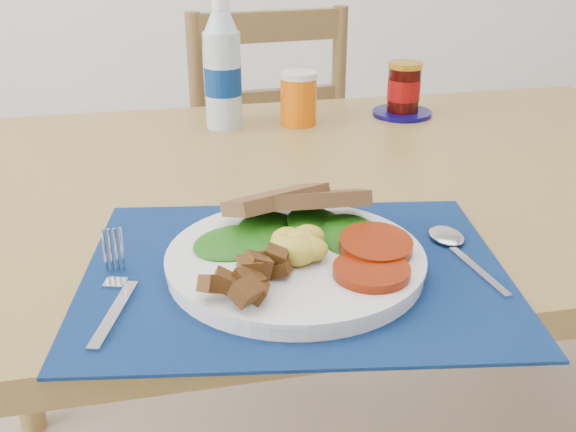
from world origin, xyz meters
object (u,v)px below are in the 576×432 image
at_px(chair_far, 259,141).
at_px(jam_on_saucer, 404,92).
at_px(breakfast_plate, 291,255).
at_px(water_bottle, 223,72).
at_px(juice_glass, 298,100).

bearing_deg(chair_far, jam_on_saucer, 112.56).
height_order(breakfast_plate, jam_on_saucer, jam_on_saucer).
relative_size(breakfast_plate, water_bottle, 1.22).
height_order(chair_far, water_bottle, chair_far).
height_order(chair_far, breakfast_plate, chair_far).
bearing_deg(juice_glass, jam_on_saucer, 4.48).
height_order(water_bottle, jam_on_saucer, water_bottle).
distance_m(breakfast_plate, water_bottle, 0.61).
distance_m(water_bottle, jam_on_saucer, 0.37).
bearing_deg(chair_far, water_bottle, 66.55).
distance_m(water_bottle, juice_glass, 0.16).
distance_m(chair_far, breakfast_plate, 1.07).
height_order(breakfast_plate, juice_glass, juice_glass).
height_order(juice_glass, jam_on_saucer, jam_on_saucer).
relative_size(chair_far, jam_on_saucer, 9.27).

